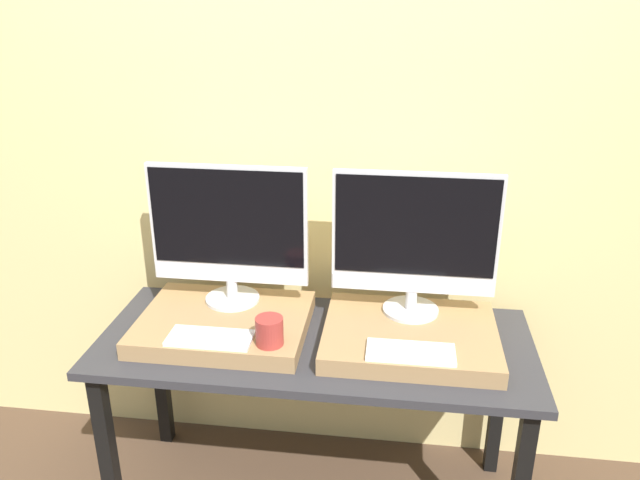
{
  "coord_description": "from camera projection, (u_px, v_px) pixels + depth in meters",
  "views": [
    {
      "loc": [
        0.26,
        -1.55,
        1.84
      ],
      "look_at": [
        0.0,
        0.44,
        1.03
      ],
      "focal_mm": 35.0,
      "sensor_mm": 36.0,
      "label": 1
    }
  ],
  "objects": [
    {
      "name": "wall_back",
      "position": [
        329.0,
        146.0,
        2.29
      ],
      "size": [
        8.0,
        0.04,
        2.6
      ],
      "color": "#DBC684",
      "rests_on": "ground_plane"
    },
    {
      "name": "workbench",
      "position": [
        315.0,
        360.0,
        2.2
      ],
      "size": [
        1.5,
        0.62,
        0.71
      ],
      "color": "#2D2D33",
      "rests_on": "ground_plane"
    },
    {
      "name": "wooden_riser_left",
      "position": [
        224.0,
        324.0,
        2.2
      ],
      "size": [
        0.59,
        0.46,
        0.06
      ],
      "color": "#99754C",
      "rests_on": "workbench"
    },
    {
      "name": "monitor_left",
      "position": [
        229.0,
        231.0,
        2.2
      ],
      "size": [
        0.57,
        0.2,
        0.51
      ],
      "color": "silver",
      "rests_on": "wooden_riser_left"
    },
    {
      "name": "keyboard_left",
      "position": [
        210.0,
        338.0,
        2.04
      ],
      "size": [
        0.28,
        0.12,
        0.01
      ],
      "color": "silver",
      "rests_on": "wooden_riser_left"
    },
    {
      "name": "mug",
      "position": [
        269.0,
        331.0,
        2.0
      ],
      "size": [
        0.09,
        0.09,
        0.09
      ],
      "color": "#9E332D",
      "rests_on": "wooden_riser_left"
    },
    {
      "name": "wooden_riser_right",
      "position": [
        410.0,
        336.0,
        2.12
      ],
      "size": [
        0.59,
        0.46,
        0.06
      ],
      "color": "#99754C",
      "rests_on": "workbench"
    },
    {
      "name": "monitor_right",
      "position": [
        415.0,
        240.0,
        2.12
      ],
      "size": [
        0.57,
        0.2,
        0.51
      ],
      "color": "silver",
      "rests_on": "wooden_riser_right"
    },
    {
      "name": "keyboard_right",
      "position": [
        411.0,
        352.0,
        1.96
      ],
      "size": [
        0.28,
        0.12,
        0.01
      ],
      "color": "silver",
      "rests_on": "wooden_riser_right"
    }
  ]
}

